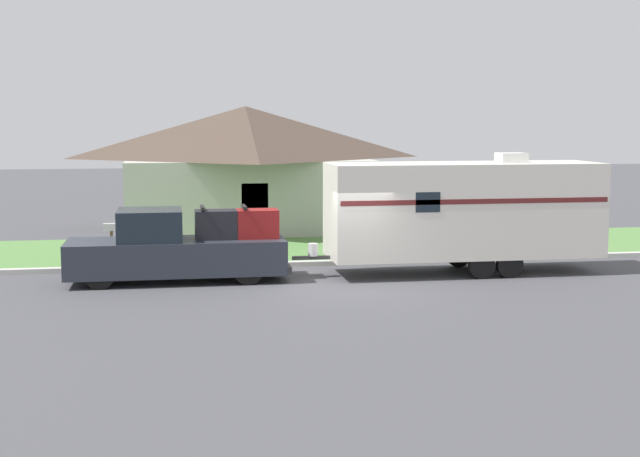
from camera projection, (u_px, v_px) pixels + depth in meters
name	position (u px, v px, depth m)	size (l,w,h in m)	color
ground_plane	(352.00, 287.00, 23.90)	(120.00, 120.00, 0.00)	#47474C
curb_strip	(328.00, 263.00, 27.56)	(80.00, 0.30, 0.14)	beige
lawn_strip	(310.00, 248.00, 31.14)	(80.00, 7.00, 0.03)	#568442
house_across_street	(246.00, 165.00, 37.00)	(10.42, 8.34, 5.02)	#B2B2A8
pickup_truck	(178.00, 249.00, 24.72)	(6.11, 1.99, 2.09)	black
travel_trailer	(464.00, 210.00, 25.97)	(9.02, 2.36, 3.51)	black
mailbox	(111.00, 233.00, 27.41)	(0.48, 0.20, 1.30)	brown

